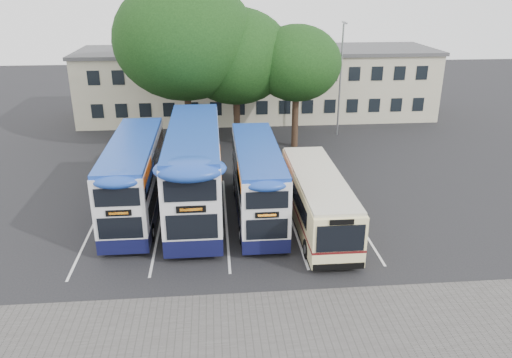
{
  "coord_description": "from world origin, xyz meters",
  "views": [
    {
      "loc": [
        -4.27,
        -19.3,
        12.0
      ],
      "look_at": [
        -2.12,
        5.0,
        2.25
      ],
      "focal_mm": 35.0,
      "sensor_mm": 36.0,
      "label": 1
    }
  ],
  "objects_px": {
    "bus_dd_left": "(134,175)",
    "tree_left": "(185,39)",
    "tree_mid": "(236,56)",
    "bus_dd_mid": "(195,167)",
    "bus_single": "(317,197)",
    "bus_dd_right": "(257,178)",
    "lamp_post": "(341,73)",
    "tree_right": "(297,63)"
  },
  "relations": [
    {
      "from": "bus_dd_right",
      "to": "tree_right",
      "type": "bearing_deg",
      "value": 71.53
    },
    {
      "from": "tree_left",
      "to": "bus_dd_right",
      "type": "height_order",
      "value": "tree_left"
    },
    {
      "from": "bus_single",
      "to": "bus_dd_mid",
      "type": "bearing_deg",
      "value": 159.58
    },
    {
      "from": "tree_right",
      "to": "bus_dd_left",
      "type": "relative_size",
      "value": 0.92
    },
    {
      "from": "tree_mid",
      "to": "bus_dd_right",
      "type": "bearing_deg",
      "value": -88.18
    },
    {
      "from": "lamp_post",
      "to": "bus_dd_mid",
      "type": "relative_size",
      "value": 0.8
    },
    {
      "from": "tree_mid",
      "to": "bus_dd_mid",
      "type": "distance_m",
      "value": 13.12
    },
    {
      "from": "bus_dd_mid",
      "to": "tree_mid",
      "type": "bearing_deg",
      "value": 76.43
    },
    {
      "from": "tree_mid",
      "to": "bus_dd_left",
      "type": "height_order",
      "value": "tree_mid"
    },
    {
      "from": "bus_dd_left",
      "to": "bus_dd_right",
      "type": "bearing_deg",
      "value": -6.76
    },
    {
      "from": "bus_dd_left",
      "to": "bus_single",
      "type": "distance_m",
      "value": 9.83
    },
    {
      "from": "tree_mid",
      "to": "bus_dd_mid",
      "type": "height_order",
      "value": "tree_mid"
    },
    {
      "from": "tree_mid",
      "to": "tree_right",
      "type": "relative_size",
      "value": 1.13
    },
    {
      "from": "lamp_post",
      "to": "tree_left",
      "type": "distance_m",
      "value": 12.66
    },
    {
      "from": "bus_dd_right",
      "to": "bus_single",
      "type": "xyz_separation_m",
      "value": [
        2.98,
        -1.49,
        -0.56
      ]
    },
    {
      "from": "tree_mid",
      "to": "bus_single",
      "type": "relative_size",
      "value": 1.08
    },
    {
      "from": "bus_dd_left",
      "to": "bus_dd_right",
      "type": "xyz_separation_m",
      "value": [
        6.57,
        -0.78,
        -0.11
      ]
    },
    {
      "from": "lamp_post",
      "to": "tree_left",
      "type": "relative_size",
      "value": 0.73
    },
    {
      "from": "bus_dd_left",
      "to": "bus_dd_mid",
      "type": "distance_m",
      "value": 3.25
    },
    {
      "from": "bus_dd_left",
      "to": "tree_left",
      "type": "bearing_deg",
      "value": 78.14
    },
    {
      "from": "tree_left",
      "to": "bus_single",
      "type": "relative_size",
      "value": 1.3
    },
    {
      "from": "lamp_post",
      "to": "tree_right",
      "type": "distance_m",
      "value": 5.03
    },
    {
      "from": "tree_left",
      "to": "bus_single",
      "type": "xyz_separation_m",
      "value": [
        7.08,
        -14.0,
        -6.44
      ]
    },
    {
      "from": "tree_left",
      "to": "bus_dd_mid",
      "type": "relative_size",
      "value": 1.09
    },
    {
      "from": "bus_dd_left",
      "to": "bus_dd_right",
      "type": "relative_size",
      "value": 1.05
    },
    {
      "from": "bus_dd_mid",
      "to": "bus_dd_right",
      "type": "distance_m",
      "value": 3.47
    },
    {
      "from": "bus_dd_right",
      "to": "bus_single",
      "type": "bearing_deg",
      "value": -26.53
    },
    {
      "from": "bus_dd_mid",
      "to": "lamp_post",
      "type": "bearing_deg",
      "value": 50.49
    },
    {
      "from": "bus_dd_right",
      "to": "bus_dd_mid",
      "type": "bearing_deg",
      "value": 165.49
    },
    {
      "from": "tree_right",
      "to": "lamp_post",
      "type": "bearing_deg",
      "value": 33.96
    },
    {
      "from": "tree_left",
      "to": "tree_right",
      "type": "distance_m",
      "value": 8.28
    },
    {
      "from": "tree_right",
      "to": "bus_dd_mid",
      "type": "height_order",
      "value": "tree_right"
    },
    {
      "from": "tree_left",
      "to": "bus_dd_right",
      "type": "bearing_deg",
      "value": -71.85
    },
    {
      "from": "lamp_post",
      "to": "bus_single",
      "type": "xyz_separation_m",
      "value": [
        -5.04,
        -16.11,
        -3.47
      ]
    },
    {
      "from": "tree_mid",
      "to": "bus_dd_right",
      "type": "relative_size",
      "value": 1.08
    },
    {
      "from": "bus_dd_left",
      "to": "lamp_post",
      "type": "bearing_deg",
      "value": 43.52
    },
    {
      "from": "bus_dd_mid",
      "to": "bus_dd_right",
      "type": "relative_size",
      "value": 1.2
    },
    {
      "from": "bus_single",
      "to": "lamp_post",
      "type": "bearing_deg",
      "value": 72.63
    },
    {
      "from": "tree_right",
      "to": "bus_dd_right",
      "type": "relative_size",
      "value": 0.96
    },
    {
      "from": "bus_dd_right",
      "to": "bus_single",
      "type": "height_order",
      "value": "bus_dd_right"
    },
    {
      "from": "tree_left",
      "to": "bus_dd_left",
      "type": "height_order",
      "value": "tree_left"
    },
    {
      "from": "lamp_post",
      "to": "bus_dd_left",
      "type": "bearing_deg",
      "value": -136.48
    }
  ]
}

